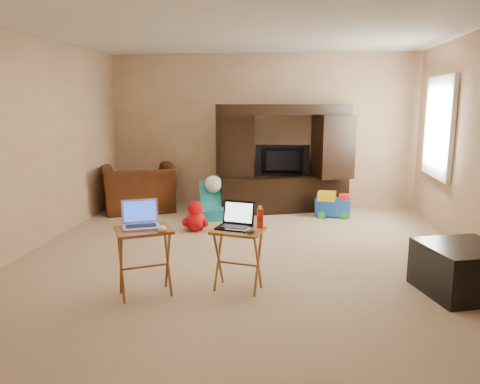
# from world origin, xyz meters

# --- Properties ---
(floor) EXTENTS (5.50, 5.50, 0.00)m
(floor) POSITION_xyz_m (0.00, 0.00, 0.00)
(floor) COLOR tan
(floor) RESTS_ON ground
(ceiling) EXTENTS (5.50, 5.50, 0.00)m
(ceiling) POSITION_xyz_m (0.00, 0.00, 2.50)
(ceiling) COLOR silver
(ceiling) RESTS_ON ground
(wall_back) EXTENTS (5.00, 0.00, 5.00)m
(wall_back) POSITION_xyz_m (0.00, 2.75, 1.25)
(wall_back) COLOR tan
(wall_back) RESTS_ON ground
(wall_front) EXTENTS (5.00, 0.00, 5.00)m
(wall_front) POSITION_xyz_m (0.00, -2.75, 1.25)
(wall_front) COLOR tan
(wall_front) RESTS_ON ground
(wall_left) EXTENTS (0.00, 5.50, 5.50)m
(wall_left) POSITION_xyz_m (-2.50, 0.00, 1.25)
(wall_left) COLOR tan
(wall_left) RESTS_ON ground
(window_pane) EXTENTS (0.00, 1.20, 1.20)m
(window_pane) POSITION_xyz_m (2.48, 1.55, 1.40)
(window_pane) COLOR white
(window_pane) RESTS_ON ground
(window_frame) EXTENTS (0.06, 1.14, 1.34)m
(window_frame) POSITION_xyz_m (2.46, 1.55, 1.40)
(window_frame) COLOR white
(window_frame) RESTS_ON ground
(entertainment_center) EXTENTS (2.13, 1.16, 1.69)m
(entertainment_center) POSITION_xyz_m (0.38, 2.42, 0.85)
(entertainment_center) COLOR black
(entertainment_center) RESTS_ON floor
(television) EXTENTS (0.87, 0.22, 0.50)m
(television) POSITION_xyz_m (0.38, 2.38, 0.81)
(television) COLOR black
(television) RESTS_ON entertainment_center
(recliner) EXTENTS (1.43, 1.36, 0.73)m
(recliner) POSITION_xyz_m (-1.91, 2.13, 0.37)
(recliner) COLOR #4D2110
(recliner) RESTS_ON floor
(child_rocker) EXTENTS (0.55, 0.59, 0.57)m
(child_rocker) POSITION_xyz_m (-0.66, 1.75, 0.28)
(child_rocker) COLOR #17757E
(child_rocker) RESTS_ON floor
(plush_toy) EXTENTS (0.38, 0.32, 0.42)m
(plush_toy) POSITION_xyz_m (-0.75, 1.04, 0.21)
(plush_toy) COLOR red
(plush_toy) RESTS_ON floor
(push_toy) EXTENTS (0.58, 0.45, 0.39)m
(push_toy) POSITION_xyz_m (1.16, 2.11, 0.20)
(push_toy) COLOR #164BB6
(push_toy) RESTS_ON floor
(ottoman) EXTENTS (0.88, 0.88, 0.45)m
(ottoman) POSITION_xyz_m (2.12, -0.72, 0.23)
(ottoman) COLOR black
(ottoman) RESTS_ON floor
(tray_table_left) EXTENTS (0.60, 0.56, 0.62)m
(tray_table_left) POSITION_xyz_m (-0.76, -1.11, 0.31)
(tray_table_left) COLOR brown
(tray_table_left) RESTS_ON floor
(tray_table_right) EXTENTS (0.52, 0.45, 0.58)m
(tray_table_right) POSITION_xyz_m (0.06, -0.88, 0.29)
(tray_table_right) COLOR #AD6C29
(tray_table_right) RESTS_ON floor
(laptop_left) EXTENTS (0.40, 0.37, 0.24)m
(laptop_left) POSITION_xyz_m (-0.79, -1.08, 0.74)
(laptop_left) COLOR silver
(laptop_left) RESTS_ON tray_table_left
(laptop_right) EXTENTS (0.36, 0.32, 0.24)m
(laptop_right) POSITION_xyz_m (0.02, -0.86, 0.70)
(laptop_right) COLOR black
(laptop_right) RESTS_ON tray_table_right
(mouse_left) EXTENTS (0.11, 0.14, 0.05)m
(mouse_left) POSITION_xyz_m (-0.57, -1.18, 0.65)
(mouse_left) COLOR silver
(mouse_left) RESTS_ON tray_table_left
(mouse_right) EXTENTS (0.10, 0.13, 0.05)m
(mouse_right) POSITION_xyz_m (0.19, -1.00, 0.61)
(mouse_right) COLOR #3A3A3F
(mouse_right) RESTS_ON tray_table_right
(water_bottle) EXTENTS (0.06, 0.06, 0.18)m
(water_bottle) POSITION_xyz_m (0.26, -0.80, 0.67)
(water_bottle) COLOR red
(water_bottle) RESTS_ON tray_table_right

